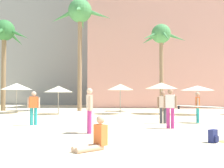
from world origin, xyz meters
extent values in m
plane|color=beige|center=(0.00, 0.00, 0.00)|extent=(120.00, 120.00, 0.00)
cube|color=#DB9989|center=(6.41, 26.89, 8.07)|extent=(21.93, 9.71, 16.14)
cube|color=gray|center=(-10.87, 36.18, 15.37)|extent=(18.68, 11.79, 30.74)
cylinder|color=#896B4C|center=(-4.60, 17.41, 4.63)|extent=(0.39, 0.39, 9.27)
sphere|color=#428447|center=(-4.60, 17.41, 9.27)|extent=(2.18, 2.18, 2.18)
cone|color=#428447|center=(-2.92, 17.42, 8.89)|extent=(2.43, 0.50, 1.21)
cone|color=#428447|center=(-4.66, 19.03, 8.74)|extent=(0.56, 2.38, 1.49)
cone|color=#428447|center=(-6.24, 17.55, 8.78)|extent=(2.42, 0.68, 1.41)
cone|color=#428447|center=(-4.49, 15.73, 8.88)|extent=(0.63, 2.45, 1.23)
cylinder|color=brown|center=(-11.72, 17.33, 3.75)|extent=(0.42, 0.42, 7.51)
sphere|color=#2D6B33|center=(-11.72, 17.33, 7.51)|extent=(1.94, 1.94, 1.94)
cone|color=#2D6B33|center=(-10.25, 17.07, 7.06)|extent=(2.21, 0.79, 1.28)
cone|color=#2D6B33|center=(-11.19, 18.68, 7.00)|extent=(1.17, 2.15, 1.39)
cylinder|color=#896B4C|center=(2.84, 17.26, 3.50)|extent=(0.35, 0.35, 7.00)
sphere|color=#428447|center=(2.84, 17.26, 7.00)|extent=(1.75, 1.75, 1.75)
cone|color=#428447|center=(4.18, 17.51, 6.71)|extent=(2.00, 0.73, 0.94)
cone|color=#428447|center=(3.16, 18.57, 6.67)|extent=(0.85, 1.99, 1.02)
cone|color=#428447|center=(1.89, 18.24, 6.71)|extent=(1.64, 1.68, 0.96)
cone|color=#428447|center=(1.81, 16.42, 6.62)|extent=(1.74, 1.53, 1.11)
cone|color=#428447|center=(3.07, 16.01, 6.51)|extent=(0.72, 1.91, 1.31)
cylinder|color=gray|center=(-5.54, 13.37, 1.08)|extent=(0.06, 0.06, 2.17)
cone|color=beige|center=(-5.54, 13.37, 1.93)|extent=(2.24, 2.24, 0.48)
cylinder|color=gray|center=(-0.81, 13.98, 1.17)|extent=(0.06, 0.06, 2.33)
cone|color=beige|center=(-0.81, 13.98, 2.09)|extent=(2.10, 2.10, 0.48)
cylinder|color=gray|center=(2.42, 14.22, 1.22)|extent=(0.06, 0.06, 2.44)
cone|color=beige|center=(2.42, 14.22, 2.20)|extent=(2.52, 2.52, 0.48)
cylinder|color=gray|center=(5.00, 13.47, 1.09)|extent=(0.06, 0.06, 2.18)
cone|color=white|center=(5.00, 13.47, 2.00)|extent=(2.49, 2.49, 0.36)
cylinder|color=gray|center=(-9.28, 14.46, 1.22)|extent=(0.06, 0.06, 2.44)
cone|color=beige|center=(-9.28, 14.46, 2.17)|extent=(2.54, 2.54, 0.54)
cube|color=navy|center=(2.38, 1.93, 0.21)|extent=(0.34, 0.34, 0.42)
cube|color=#1A1F48|center=(2.46, 1.85, 0.13)|extent=(0.19, 0.19, 0.18)
cylinder|color=teal|center=(3.51, 7.93, 0.41)|extent=(0.19, 0.19, 0.82)
cylinder|color=teal|center=(3.47, 7.73, 0.41)|extent=(0.19, 0.19, 0.82)
cube|color=orange|center=(3.49, 7.83, 1.11)|extent=(0.30, 0.44, 0.59)
sphere|color=tan|center=(3.49, 7.83, 1.55)|extent=(0.29, 0.29, 0.24)
cylinder|color=tan|center=(3.55, 8.07, 1.08)|extent=(0.12, 0.12, 0.56)
cylinder|color=tan|center=(3.43, 7.59, 1.08)|extent=(0.12, 0.12, 0.56)
ellipsoid|color=white|center=(3.49, 7.53, 0.90)|extent=(2.62, 1.17, 0.12)
ellipsoid|color=#36D1D1|center=(3.49, 7.53, 0.90)|extent=(2.63, 1.20, 0.10)
cube|color=black|center=(2.48, 7.87, 0.81)|extent=(0.10, 0.05, 0.18)
cylinder|color=#B7337F|center=(-1.88, 3.84, 0.46)|extent=(0.20, 0.20, 0.92)
cylinder|color=#B7337F|center=(-1.83, 3.65, 0.46)|extent=(0.20, 0.20, 0.92)
cube|color=beige|center=(-1.86, 3.74, 1.23)|extent=(0.31, 0.44, 0.62)
sphere|color=#D1A889|center=(-1.86, 3.74, 1.67)|extent=(0.29, 0.29, 0.24)
cylinder|color=#D1A889|center=(-1.92, 3.98, 1.19)|extent=(0.12, 0.12, 0.59)
cylinder|color=#D1A889|center=(-1.80, 3.50, 1.19)|extent=(0.12, 0.12, 0.59)
cylinder|color=tan|center=(-1.40, 0.40, 0.08)|extent=(0.75, 0.67, 0.16)
cylinder|color=tan|center=(-1.53, 0.55, 0.08)|extent=(0.75, 0.67, 0.16)
cube|color=orange|center=(-1.14, 0.75, 0.41)|extent=(0.43, 0.45, 0.58)
sphere|color=tan|center=(-1.14, 0.75, 0.84)|extent=(0.34, 0.34, 0.24)
cylinder|color=#3D3D42|center=(1.46, 7.42, 0.42)|extent=(0.16, 0.16, 0.83)
cylinder|color=#3D3D42|center=(1.66, 7.42, 0.42)|extent=(0.16, 0.16, 0.83)
cube|color=beige|center=(1.56, 7.42, 1.14)|extent=(0.40, 0.23, 0.61)
sphere|color=#936B51|center=(1.56, 7.42, 1.59)|extent=(0.24, 0.24, 0.24)
cylinder|color=#936B51|center=(1.31, 7.42, 1.10)|extent=(0.10, 0.10, 0.58)
cylinder|color=#936B51|center=(1.81, 7.43, 1.10)|extent=(0.10, 0.10, 0.58)
cylinder|color=#B7337F|center=(1.51, 5.41, 0.46)|extent=(0.20, 0.20, 0.92)
cylinder|color=#B7337F|center=(1.70, 5.35, 0.46)|extent=(0.20, 0.20, 0.92)
cube|color=white|center=(1.61, 5.38, 1.23)|extent=(0.45, 0.33, 0.60)
sphere|color=#936B51|center=(1.61, 5.38, 1.67)|extent=(0.30, 0.30, 0.24)
cylinder|color=#936B51|center=(1.37, 5.46, 1.19)|extent=(0.13, 0.13, 0.57)
cylinder|color=#936B51|center=(1.85, 5.31, 1.19)|extent=(0.13, 0.13, 0.57)
cylinder|color=teal|center=(-4.91, 6.32, 0.44)|extent=(0.20, 0.20, 0.87)
cylinder|color=teal|center=(-5.10, 6.27, 0.44)|extent=(0.20, 0.20, 0.87)
cube|color=orange|center=(-5.01, 6.29, 1.15)|extent=(0.44, 0.32, 0.56)
sphere|color=#D1A889|center=(-5.01, 6.29, 1.57)|extent=(0.30, 0.30, 0.24)
cylinder|color=#D1A889|center=(-4.77, 6.36, 1.12)|extent=(0.12, 0.12, 0.53)
cylinder|color=#D1A889|center=(-5.25, 6.22, 1.12)|extent=(0.12, 0.12, 0.53)
camera|label=1|loc=(-0.44, -6.83, 1.57)|focal=42.74mm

